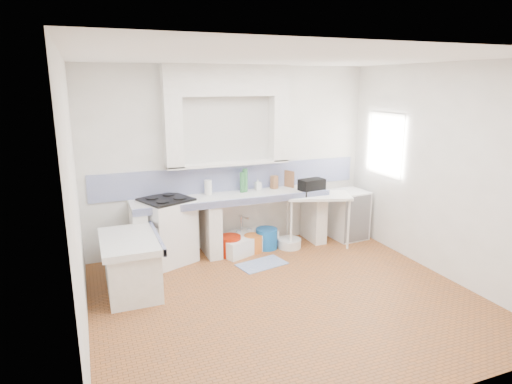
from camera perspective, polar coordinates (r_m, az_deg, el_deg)
name	(u,v)px	position (r m, az deg, el deg)	size (l,w,h in m)	color
floor	(286,298)	(5.49, 3.97, -13.62)	(4.50, 4.50, 0.00)	#995527
ceiling	(291,58)	(4.87, 4.55, 17.00)	(4.50, 4.50, 0.00)	white
wall_back	(232,159)	(6.81, -3.11, 4.35)	(4.50, 4.50, 0.00)	white
wall_front	(409,245)	(3.39, 19.21, -6.53)	(4.50, 4.50, 0.00)	white
wall_left	(75,206)	(4.52, -22.41, -1.72)	(4.50, 4.50, 0.00)	white
wall_right	(442,172)	(6.29, 23.03, 2.43)	(4.50, 4.50, 0.00)	white
alcove_mass	(227,80)	(6.57, -3.75, 14.27)	(1.90, 0.25, 0.45)	white
window_frame	(395,144)	(7.26, 17.58, 5.91)	(0.35, 0.86, 1.06)	#3B2112
lace_valance	(389,120)	(7.13, 16.88, 8.90)	(0.01, 0.84, 0.24)	white
counter_slab	(233,198)	(6.62, -3.04, -0.73)	(3.00, 0.60, 0.08)	white
counter_lip	(239,202)	(6.36, -2.23, -1.33)	(3.00, 0.04, 0.10)	navy
counter_pier_left	(139,238)	(6.47, -14.88, -5.73)	(0.20, 0.55, 0.82)	white
counter_pier_mid	(211,229)	(6.65, -5.86, -4.76)	(0.20, 0.55, 0.82)	white
counter_pier_right	(314,216)	(7.29, 7.50, -3.11)	(0.20, 0.55, 0.82)	white
peninsula_top	(130,241)	(5.61, -16.05, -6.15)	(0.70, 1.10, 0.08)	white
peninsula_base	(132,268)	(5.74, -15.81, -9.44)	(0.60, 1.00, 0.62)	white
peninsula_lip	(157,238)	(5.65, -12.71, -5.81)	(0.04, 1.10, 0.10)	navy
backsplash	(233,178)	(6.86, -3.04, 1.85)	(4.27, 0.03, 0.40)	navy
stove	(168,231)	(6.48, -11.40, -5.01)	(0.65, 0.63, 0.92)	white
sink	(246,242)	(6.91, -1.35, -6.54)	(0.96, 0.52, 0.23)	white
side_table	(317,220)	(7.10, 7.95, -3.56)	(0.99, 0.55, 0.04)	white
fridge	(348,214)	(7.49, 11.90, -2.87)	(0.52, 0.52, 0.81)	white
bucket_red	(230,246)	(6.68, -3.39, -6.98)	(0.33, 0.33, 0.31)	#A81B03
bucket_orange	(253,243)	(6.82, -0.38, -6.67)	(0.28, 0.28, 0.26)	orange
bucket_blue	(267,238)	(6.95, 1.38, -6.05)	(0.34, 0.34, 0.32)	#155FB1
basin_white	(289,243)	(7.02, 4.36, -6.63)	(0.37, 0.37, 0.14)	white
water_bottle_a	(238,239)	(6.98, -2.30, -6.11)	(0.08, 0.08, 0.29)	silver
water_bottle_b	(249,237)	(7.07, -0.91, -5.86)	(0.07, 0.07, 0.28)	silver
black_bag	(312,187)	(6.95, 7.23, 0.67)	(0.39, 0.22, 0.25)	black
green_bottle_a	(242,182)	(6.73, -1.82, 1.25)	(0.07, 0.07, 0.31)	#30743E
green_bottle_b	(245,180)	(6.77, -1.43, 1.55)	(0.08, 0.08, 0.36)	#30743E
knife_block	(274,182)	(6.99, 2.38, 1.28)	(0.10, 0.08, 0.21)	brown
cutting_board	(289,179)	(7.09, 4.34, 1.70)	(0.02, 0.20, 0.27)	brown
paper_towel	(208,188)	(6.63, -6.24, 0.58)	(0.11, 0.11, 0.22)	white
soap_bottle	(258,184)	(6.88, 0.25, 1.03)	(0.09, 0.09, 0.19)	white
rug	(262,264)	(6.40, 0.77, -9.34)	(0.69, 0.39, 0.01)	#2D4B97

